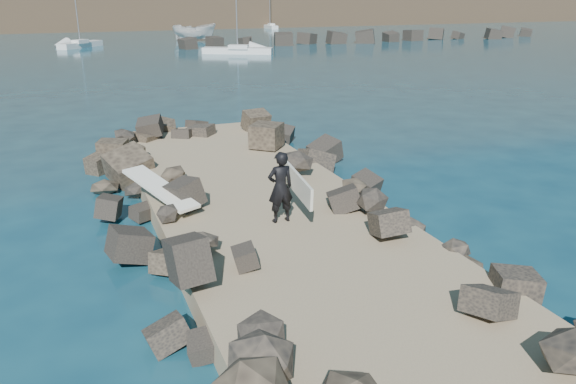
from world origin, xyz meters
The scene contains 11 objects.
ground centered at (0.00, 0.00, 0.00)m, with size 800.00×800.00×0.00m, color #0F384C.
jetty centered at (0.00, -2.00, 0.30)m, with size 6.00×26.00×0.60m, color #8C7759.
riprap_left centered at (-2.90, -1.50, 0.50)m, with size 2.60×22.00×1.00m, color black.
riprap_right centered at (2.90, -1.50, 0.50)m, with size 2.60×22.00×1.00m, color black.
breakwater_secondary centered at (35.00, 55.00, 0.60)m, with size 52.00×4.00×1.20m, color black.
surfboard_resting centered at (-2.75, 1.47, 1.04)m, with size 0.67×2.67×0.09m, color white.
boat_imported centered at (12.78, 65.53, 1.15)m, with size 2.25×5.98×2.31m, color silver.
surfer_with_board centered at (-0.01, -0.66, 1.53)m, with size 0.92×2.30×1.85m.
sailboat_b centered at (-2.28, 60.54, 0.35)m, with size 5.48×5.95×8.05m.
sailboat_c centered at (13.14, 46.50, 0.35)m, with size 7.41×4.93×9.00m.
sailboat_f centered at (32.08, 88.13, 0.35)m, with size 1.47×5.81×7.10m.
Camera 1 is at (-4.86, -13.15, 6.14)m, focal length 35.00 mm.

